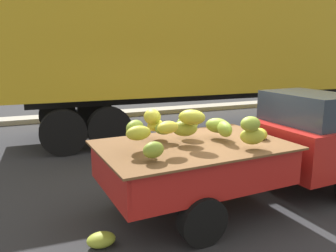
# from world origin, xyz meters

# --- Properties ---
(ground) EXTENTS (220.00, 220.00, 0.00)m
(ground) POSITION_xyz_m (0.00, 0.00, 0.00)
(ground) COLOR #28282B
(curb_strip) EXTENTS (80.00, 0.80, 0.16)m
(curb_strip) POSITION_xyz_m (0.00, 7.84, 0.08)
(curb_strip) COLOR gray
(curb_strip) RESTS_ON ground
(pickup_truck) EXTENTS (4.87, 2.04, 1.70)m
(pickup_truck) POSITION_xyz_m (1.17, -0.23, 0.89)
(pickup_truck) COLOR #B21E19
(pickup_truck) RESTS_ON ground
(semi_trailer) EXTENTS (12.07, 2.94, 3.95)m
(semi_trailer) POSITION_xyz_m (2.50, 4.50, 2.54)
(semi_trailer) COLOR gold
(semi_trailer) RESTS_ON ground
(fallen_banana_bunch_near_tailgate) EXTENTS (0.37, 0.27, 0.19)m
(fallen_banana_bunch_near_tailgate) POSITION_xyz_m (-2.11, -0.73, 0.09)
(fallen_banana_bunch_near_tailgate) COLOR #99A931
(fallen_banana_bunch_near_tailgate) RESTS_ON ground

